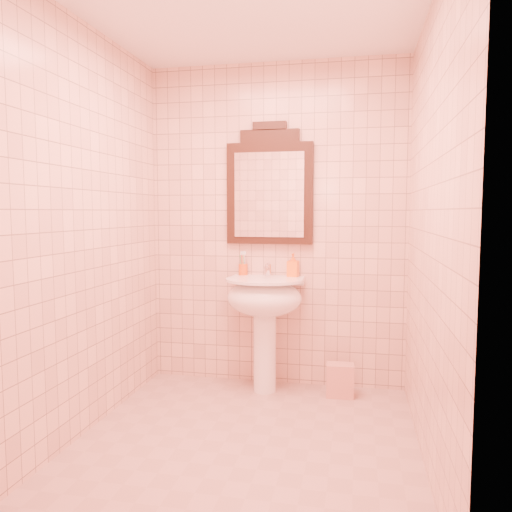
% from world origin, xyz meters
% --- Properties ---
extents(floor, '(2.20, 2.20, 0.00)m').
position_xyz_m(floor, '(0.00, 0.00, 0.00)').
color(floor, tan).
rests_on(floor, ground).
extents(back_wall, '(2.00, 0.02, 2.50)m').
position_xyz_m(back_wall, '(0.00, 1.10, 1.25)').
color(back_wall, beige).
rests_on(back_wall, floor).
extents(pedestal_sink, '(0.58, 0.58, 0.86)m').
position_xyz_m(pedestal_sink, '(-0.05, 0.87, 0.66)').
color(pedestal_sink, white).
rests_on(pedestal_sink, floor).
extents(faucet, '(0.04, 0.16, 0.11)m').
position_xyz_m(faucet, '(-0.05, 1.01, 0.92)').
color(faucet, white).
rests_on(faucet, pedestal_sink).
extents(mirror, '(0.67, 0.06, 0.94)m').
position_xyz_m(mirror, '(-0.05, 1.07, 1.54)').
color(mirror, black).
rests_on(mirror, back_wall).
extents(toothbrush_cup, '(0.07, 0.07, 0.16)m').
position_xyz_m(toothbrush_cup, '(-0.25, 1.05, 0.91)').
color(toothbrush_cup, '#DD5112').
rests_on(toothbrush_cup, pedestal_sink).
extents(soap_dispenser, '(0.09, 0.09, 0.18)m').
position_xyz_m(soap_dispenser, '(0.15, 1.04, 0.95)').
color(soap_dispenser, orange).
rests_on(soap_dispenser, pedestal_sink).
extents(towel, '(0.21, 0.14, 0.24)m').
position_xyz_m(towel, '(0.52, 0.88, 0.12)').
color(towel, '#DB9081').
rests_on(towel, floor).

